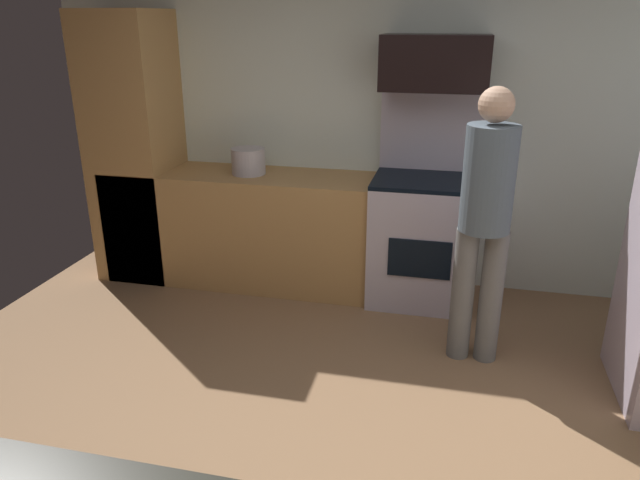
{
  "coord_description": "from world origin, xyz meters",
  "views": [
    {
      "loc": [
        0.6,
        -2.25,
        2.04
      ],
      "look_at": [
        0.01,
        0.3,
        1.05
      ],
      "focal_mm": 33.16,
      "sensor_mm": 36.0,
      "label": 1
    }
  ],
  "objects": [
    {
      "name": "lower_cabinet_run",
      "position": [
        -0.9,
        1.98,
        0.45
      ],
      "size": [
        2.4,
        0.6,
        0.9
      ],
      "primitive_type": "cube",
      "color": "tan",
      "rests_on": "ground"
    },
    {
      "name": "cabinet_column",
      "position": [
        -1.9,
        1.98,
        1.05
      ],
      "size": [
        0.6,
        0.6,
        2.1
      ],
      "primitive_type": "cube",
      "color": "tan",
      "rests_on": "ground"
    },
    {
      "name": "ground_plane",
      "position": [
        0.0,
        0.0,
        -0.01
      ],
      "size": [
        5.2,
        4.8,
        0.02
      ],
      "primitive_type": "cube",
      "color": "#8A6546"
    },
    {
      "name": "oven_range",
      "position": [
        0.42,
        1.98,
        0.52
      ],
      "size": [
        0.76,
        0.65,
        1.56
      ],
      "color": "silver",
      "rests_on": "ground"
    },
    {
      "name": "stock_pot",
      "position": [
        -0.95,
        1.98,
        1.0
      ],
      "size": [
        0.26,
        0.26,
        0.2
      ],
      "primitive_type": "cylinder",
      "color": "#B9B1BA",
      "rests_on": "lower_cabinet_run"
    },
    {
      "name": "microwave",
      "position": [
        0.42,
        2.06,
        1.74
      ],
      "size": [
        0.74,
        0.38,
        0.37
      ],
      "primitive_type": "cube",
      "color": "black",
      "rests_on": "oven_range"
    },
    {
      "name": "wall_back",
      "position": [
        0.0,
        2.34,
        1.3
      ],
      "size": [
        5.2,
        0.12,
        2.6
      ],
      "primitive_type": "cube",
      "color": "silver",
      "rests_on": "ground"
    },
    {
      "name": "person_cook",
      "position": [
        0.8,
        1.17,
        0.95
      ],
      "size": [
        0.31,
        0.3,
        1.69
      ],
      "color": "slate",
      "rests_on": "ground"
    }
  ]
}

